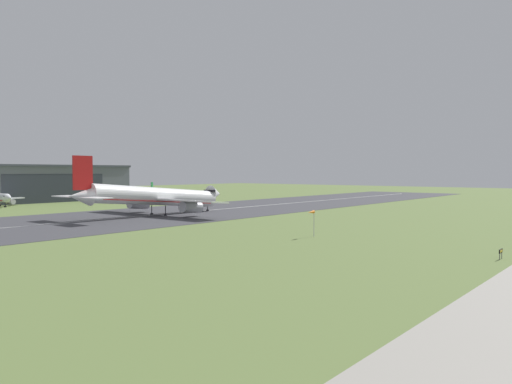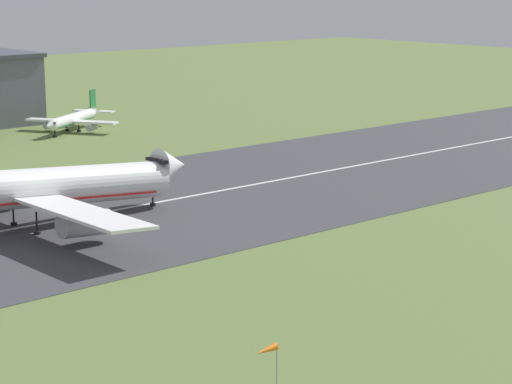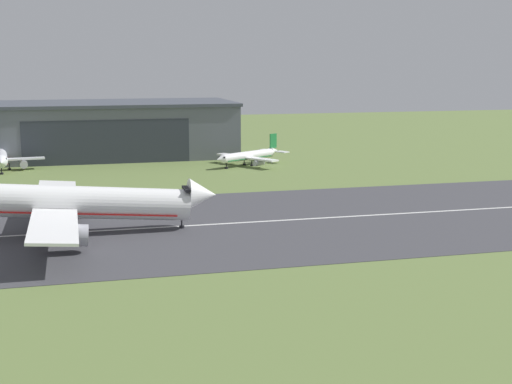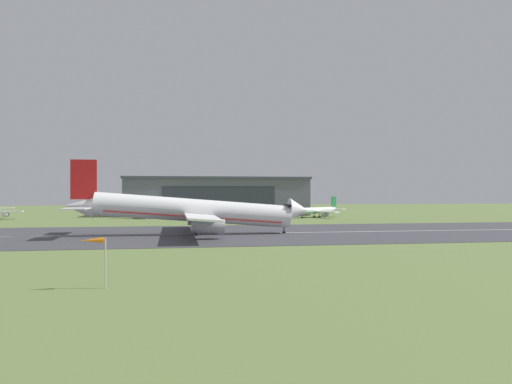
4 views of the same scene
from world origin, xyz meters
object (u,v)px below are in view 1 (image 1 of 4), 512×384
object	(u,v)px
airplane_landing	(156,197)
airplane_parked_centre	(145,194)
windsock_pole	(311,213)
runway_sign	(501,252)

from	to	relation	value
airplane_landing	airplane_parked_centre	size ratio (longest dim) A/B	2.47
windsock_pole	runway_sign	xyz separation A→B (m)	(-3.32, -34.45, -3.48)
windsock_pole	runway_sign	distance (m)	34.78
airplane_parked_centre	windsock_pole	size ratio (longest dim) A/B	4.28
airplane_parked_centre	runway_sign	world-z (taller)	airplane_parked_centre
airplane_landing	airplane_parked_centre	world-z (taller)	airplane_landing
airplane_parked_centre	runway_sign	distance (m)	174.12
airplane_landing	windsock_pole	world-z (taller)	airplane_landing
airplane_landing	airplane_parked_centre	distance (m)	82.55
airplane_landing	windsock_pole	bearing A→B (deg)	-101.50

